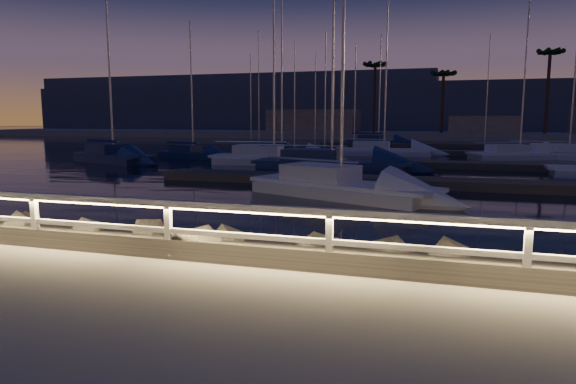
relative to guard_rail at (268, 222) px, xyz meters
name	(u,v)px	position (x,y,z in m)	size (l,w,h in m)	color
ground	(272,266)	(0.07, 0.00, -0.77)	(400.00, 400.00, 0.00)	gray
harbor_water	(406,165)	(0.07, 31.22, -1.74)	(400.00, 440.00, 0.60)	black
guard_rail	(268,222)	(0.00, 0.00, 0.00)	(44.11, 0.12, 1.06)	silver
floating_docks	(408,157)	(0.07, 32.50, -1.17)	(22.00, 36.00, 0.40)	#544E46
far_shore	(427,133)	(-0.06, 74.05, -0.48)	(160.00, 14.00, 5.20)	gray
palm_left	(375,68)	(-7.93, 72.00, 9.36)	(3.00, 3.00, 11.20)	#483121
palm_center	(444,76)	(2.07, 73.00, 8.01)	(3.00, 3.00, 9.70)	#483121
palm_right	(550,56)	(16.07, 72.00, 10.26)	(3.00, 3.00, 12.20)	#483121
distant_hills	(353,110)	(-22.06, 133.69, 3.96)	(230.00, 37.50, 18.00)	#3C475E
sailboat_a	(112,156)	(-20.13, 23.42, -0.91)	(8.00, 5.10, 13.36)	navy
sailboat_b	(336,185)	(-1.32, 12.09, -0.92)	(8.28, 5.19, 13.73)	silver
sailboat_c	(327,163)	(-3.86, 21.69, -0.90)	(9.37, 3.10, 15.73)	navy
sailboat_e	(192,153)	(-16.32, 28.32, -0.97)	(6.39, 3.12, 10.55)	navy
sailboat_f	(271,157)	(-8.60, 25.08, -0.90)	(8.93, 3.38, 14.88)	silver
sailboat_g	(517,154)	(8.10, 34.71, -0.95)	(8.03, 5.19, 13.31)	silver
sailboat_j	(280,155)	(-9.04, 28.44, -0.95)	(7.51, 4.71, 12.45)	navy
sailboat_k	(381,150)	(-2.42, 36.13, -0.94)	(8.43, 2.92, 14.09)	silver
sailboat_l	(565,154)	(11.65, 35.91, -0.94)	(9.10, 4.20, 14.86)	silver
sailboat_n	(377,141)	(-5.06, 53.62, -0.94)	(7.83, 3.81, 12.86)	navy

